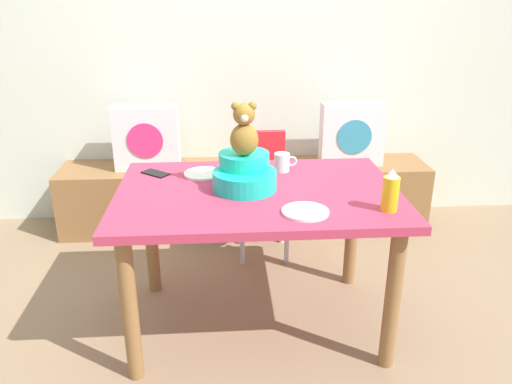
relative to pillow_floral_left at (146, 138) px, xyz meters
name	(u,v)px	position (x,y,z in m)	size (l,w,h in m)	color
ground_plane	(257,322)	(0.68, -1.18, -0.68)	(8.00, 8.00, 0.00)	#8C7256
back_wall	(242,39)	(0.68, 0.29, 0.62)	(4.40, 0.10, 2.60)	silver
window_bench	(246,195)	(0.68, 0.02, -0.45)	(2.60, 0.44, 0.46)	olive
pillow_floral_left	(146,138)	(0.00, 0.00, 0.00)	(0.44, 0.15, 0.44)	silver
pillow_floral_right	(352,134)	(1.43, 0.00, 0.00)	(0.44, 0.15, 0.44)	silver
book_stack	(266,158)	(0.82, 0.02, -0.17)	(0.20, 0.14, 0.10)	#923C60
dining_table	(257,210)	(0.68, -1.18, -0.04)	(1.32, 0.90, 0.74)	#B73351
highchair	(263,178)	(0.76, -0.42, -0.16)	(0.34, 0.45, 0.79)	red
infant_seat_teal	(245,173)	(0.62, -1.14, 0.13)	(0.30, 0.33, 0.16)	#15C7AB
teddy_bear	(244,131)	(0.62, -1.14, 0.34)	(0.13, 0.12, 0.25)	olive
ketchup_bottle	(391,191)	(1.21, -1.45, 0.15)	(0.07, 0.07, 0.18)	gold
coffee_mug	(282,162)	(0.82, -0.92, 0.11)	(0.12, 0.08, 0.09)	silver
dinner_plate_near	(204,174)	(0.42, -0.95, 0.07)	(0.20, 0.20, 0.01)	white
dinner_plate_far	(305,212)	(0.86, -1.46, 0.07)	(0.20, 0.20, 0.01)	white
cell_phone	(156,173)	(0.17, -0.92, 0.06)	(0.07, 0.14, 0.01)	black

